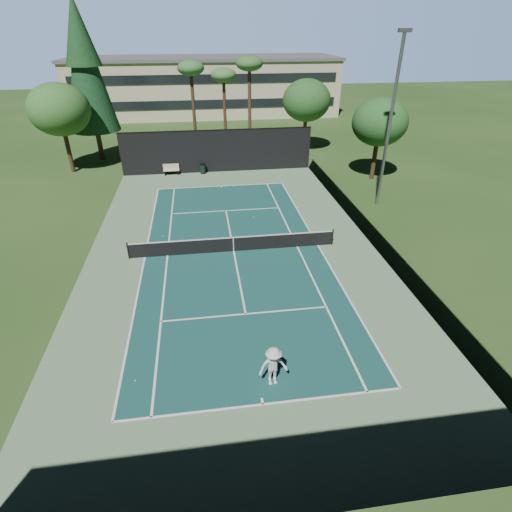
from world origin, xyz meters
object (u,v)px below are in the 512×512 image
(trash_bin, at_px, (203,169))
(tennis_ball_d, at_px, (163,236))
(tennis_net, at_px, (233,244))
(tennis_ball_b, at_px, (239,243))
(tennis_ball_a, at_px, (136,381))
(park_bench, at_px, (171,169))
(tennis_ball_c, at_px, (253,217))
(player, at_px, (273,366))

(trash_bin, bearing_deg, tennis_ball_d, -103.32)
(tennis_net, height_order, tennis_ball_b, tennis_net)
(tennis_ball_a, xyz_separation_m, park_bench, (0.40, 25.79, 0.51))
(trash_bin, bearing_deg, tennis_ball_a, -97.52)
(park_bench, bearing_deg, tennis_ball_c, -59.40)
(tennis_ball_a, relative_size, tennis_ball_c, 1.00)
(player, bearing_deg, tennis_net, 87.68)
(trash_bin, bearing_deg, tennis_ball_c, -72.24)
(tennis_ball_c, xyz_separation_m, trash_bin, (-3.43, 10.70, 0.44))
(tennis_ball_b, distance_m, tennis_ball_d, 5.27)
(player, xyz_separation_m, trash_bin, (-2.05, 26.49, -0.42))
(tennis_ball_a, distance_m, trash_bin, 25.86)
(tennis_ball_a, xyz_separation_m, tennis_ball_c, (6.81, 14.94, 0.00))
(tennis_net, bearing_deg, player, -87.07)
(tennis_ball_b, relative_size, tennis_ball_c, 0.90)
(player, xyz_separation_m, tennis_ball_d, (-5.11, 13.58, -0.87))
(tennis_ball_c, bearing_deg, player, -94.98)
(tennis_ball_a, bearing_deg, park_bench, 89.12)
(tennis_ball_a, height_order, trash_bin, trash_bin)
(tennis_ball_c, relative_size, trash_bin, 0.08)
(tennis_ball_d, bearing_deg, tennis_ball_b, -18.83)
(tennis_ball_b, height_order, tennis_ball_d, tennis_ball_d)
(tennis_ball_a, height_order, tennis_ball_d, same)
(tennis_net, relative_size, trash_bin, 13.65)
(player, xyz_separation_m, tennis_ball_c, (1.38, 15.79, -0.87))
(tennis_ball_c, bearing_deg, tennis_ball_d, -161.22)
(player, xyz_separation_m, park_bench, (-5.04, 26.64, -0.36))
(player, bearing_deg, tennis_ball_c, 79.77)
(tennis_ball_b, bearing_deg, tennis_ball_a, -115.75)
(tennis_ball_c, xyz_separation_m, tennis_ball_d, (-6.48, -2.20, -0.00))
(tennis_ball_c, distance_m, park_bench, 12.61)
(tennis_ball_b, bearing_deg, tennis_ball_d, 161.17)
(park_bench, bearing_deg, trash_bin, -2.86)
(tennis_ball_a, bearing_deg, tennis_ball_d, 88.53)
(tennis_net, xyz_separation_m, tennis_ball_c, (1.93, 4.90, -0.52))
(tennis_ball_b, xyz_separation_m, tennis_ball_d, (-4.99, 1.70, 0.00))
(park_bench, relative_size, trash_bin, 1.59)
(tennis_ball_c, bearing_deg, tennis_net, -111.52)
(tennis_ball_c, xyz_separation_m, park_bench, (-6.41, 10.85, 0.51))
(player, relative_size, tennis_ball_a, 24.18)
(tennis_ball_d, bearing_deg, tennis_net, -30.67)
(tennis_ball_d, distance_m, park_bench, 13.06)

